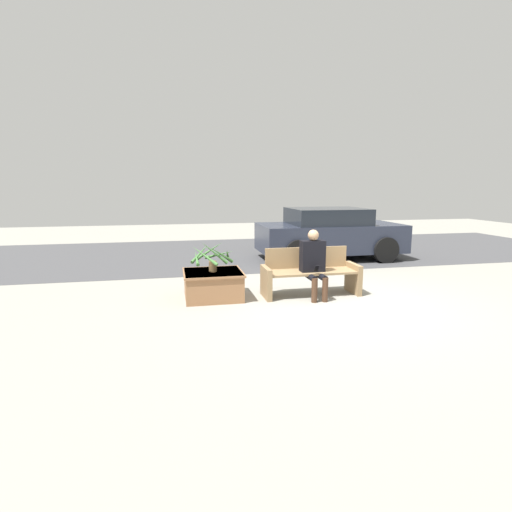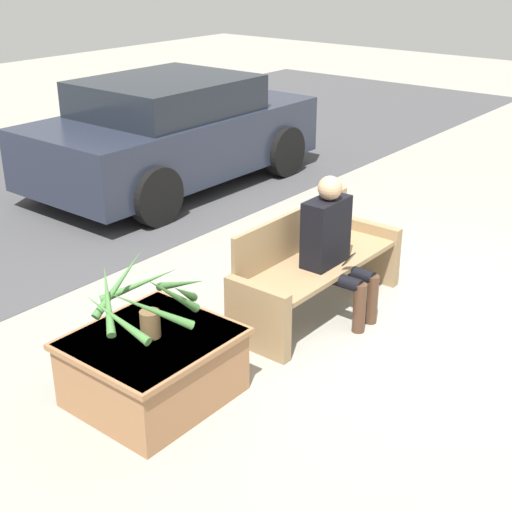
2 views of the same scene
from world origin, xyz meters
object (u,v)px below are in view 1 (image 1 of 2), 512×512
at_px(bench, 310,273).
at_px(potted_plant, 212,256).
at_px(person_seated, 314,260).
at_px(parked_car, 329,233).
at_px(planter_box, 213,284).

bearing_deg(bench, potted_plant, 176.65).
distance_m(person_seated, potted_plant, 1.82).
distance_m(bench, parked_car, 3.83).
relative_size(bench, planter_box, 1.71).
bearing_deg(potted_plant, bench, -3.35).
xyz_separation_m(bench, parked_car, (1.75, 3.40, 0.29)).
relative_size(bench, parked_car, 0.46).
relative_size(planter_box, parked_car, 0.27).
height_order(person_seated, planter_box, person_seated).
bearing_deg(bench, planter_box, 176.53).
height_order(person_seated, potted_plant, person_seated).
bearing_deg(bench, parked_car, 62.80).
bearing_deg(parked_car, person_seated, -115.97).
bearing_deg(parked_car, potted_plant, -137.03).
relative_size(bench, potted_plant, 2.21).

